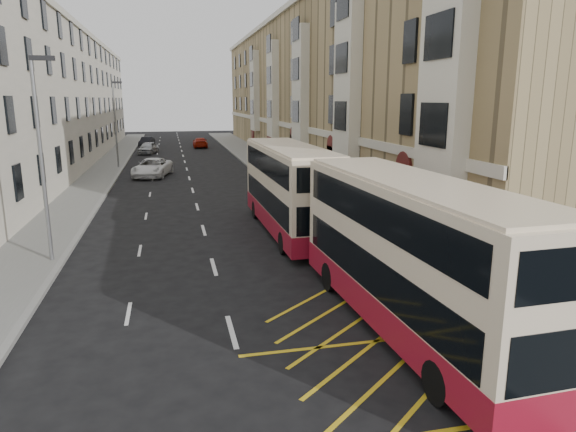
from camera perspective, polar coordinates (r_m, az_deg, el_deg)
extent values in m
plane|color=black|center=(11.78, -3.80, -20.93)|extent=(200.00, 200.00, 0.00)
cube|color=slate|center=(41.30, 0.49, 3.87)|extent=(4.00, 120.00, 0.15)
cube|color=slate|center=(40.65, -21.31, 2.84)|extent=(3.00, 120.00, 0.15)
cube|color=gray|center=(40.89, -2.25, 3.77)|extent=(0.25, 120.00, 0.15)
cube|color=gray|center=(40.46, -19.21, 2.96)|extent=(0.25, 120.00, 0.15)
cube|color=tan|center=(57.59, 3.79, 13.81)|extent=(10.00, 79.00, 15.00)
cube|color=beige|center=(56.41, -1.24, 10.30)|extent=(0.18, 79.00, 0.50)
cube|color=beige|center=(56.97, -1.37, 21.42)|extent=(0.40, 79.00, 0.50)
cube|color=beige|center=(22.62, 17.11, 14.75)|extent=(0.80, 3.20, 10.00)
cube|color=beige|center=(33.59, 6.62, 14.43)|extent=(0.80, 3.20, 10.00)
cube|color=beige|center=(45.08, 1.39, 14.10)|extent=(0.80, 3.20, 10.00)
cube|color=beige|center=(56.79, -1.69, 13.85)|extent=(0.80, 3.20, 10.00)
cube|color=beige|center=(68.59, -3.71, 13.66)|extent=(0.80, 3.20, 10.00)
cube|color=#531814|center=(26.73, 12.61, 2.13)|extent=(0.20, 1.60, 3.00)
cube|color=#531814|center=(37.77, 4.80, 5.47)|extent=(0.20, 1.60, 3.00)
cube|color=#531814|center=(49.27, 0.54, 7.24)|extent=(0.20, 1.60, 3.00)
cube|color=#531814|center=(60.95, -2.12, 8.32)|extent=(0.20, 1.60, 3.00)
cube|color=#531814|center=(72.74, -3.92, 9.04)|extent=(0.20, 1.60, 3.00)
cube|color=beige|center=(56.47, -25.80, 11.60)|extent=(9.00, 79.00, 13.00)
cube|color=beige|center=(56.06, -21.72, 18.64)|extent=(0.30, 79.00, 0.50)
cube|color=black|center=(15.55, 23.77, -7.41)|extent=(0.08, 0.08, 2.60)
cube|color=black|center=(16.32, 27.41, -6.83)|extent=(0.08, 0.08, 2.60)
cube|color=black|center=(15.48, 29.08, -11.44)|extent=(0.35, 1.60, 0.06)
cylinder|color=red|center=(15.58, 18.24, -10.05)|extent=(0.06, 0.06, 1.00)
cylinder|color=red|center=(18.23, 12.99, -6.33)|extent=(0.06, 0.06, 1.00)
cylinder|color=red|center=(21.06, 9.17, -3.55)|extent=(0.06, 0.06, 1.00)
cube|color=red|center=(18.09, 13.07, -4.90)|extent=(0.05, 6.50, 0.06)
cube|color=red|center=(18.22, 13.00, -6.19)|extent=(0.05, 6.50, 0.06)
cylinder|color=gray|center=(22.36, -25.70, 5.46)|extent=(0.16, 0.16, 8.00)
cube|color=black|center=(22.19, -25.67, 15.55)|extent=(0.90, 0.18, 0.18)
cylinder|color=gray|center=(51.97, -18.63, 9.59)|extent=(0.16, 0.16, 8.00)
cube|color=black|center=(51.90, -18.50, 13.91)|extent=(0.90, 0.18, 0.18)
cube|color=beige|center=(14.85, 13.56, -3.97)|extent=(2.91, 11.14, 3.97)
cube|color=maroon|center=(15.35, 13.25, -9.45)|extent=(2.94, 11.17, 0.90)
cube|color=black|center=(14.99, 13.46, -5.72)|extent=(2.92, 10.25, 1.11)
cube|color=black|center=(14.55, 13.81, 0.68)|extent=(2.92, 10.25, 1.00)
cube|color=beige|center=(14.41, 13.98, 3.76)|extent=(2.79, 10.69, 0.12)
cube|color=black|center=(19.79, 5.94, -0.74)|extent=(2.14, 0.16, 1.31)
cube|color=black|center=(19.41, 6.08, 5.18)|extent=(1.76, 0.14, 0.45)
cube|color=black|center=(10.85, 27.74, -14.04)|extent=(2.14, 0.16, 1.21)
cylinder|color=black|center=(18.04, 4.67, -6.74)|extent=(0.32, 1.01, 1.00)
cylinder|color=black|center=(18.89, 11.21, -6.04)|extent=(0.32, 1.01, 1.00)
cylinder|color=black|center=(12.22, 16.38, -17.34)|extent=(0.32, 1.01, 1.00)
cylinder|color=black|center=(13.45, 24.99, -15.14)|extent=(0.32, 1.01, 1.00)
cube|color=beige|center=(25.25, 0.19, 3.19)|extent=(2.56, 10.87, 3.90)
cube|color=maroon|center=(25.54, 0.19, -0.14)|extent=(2.59, 10.90, 0.89)
cube|color=black|center=(25.33, 0.19, 2.14)|extent=(2.60, 10.01, 1.09)
cube|color=black|center=(25.07, 0.19, 5.91)|extent=(2.60, 10.01, 0.99)
cube|color=beige|center=(24.99, 0.19, 7.68)|extent=(2.46, 10.44, 0.12)
cube|color=black|center=(30.53, -2.21, 4.07)|extent=(2.10, 0.10, 1.28)
cube|color=black|center=(30.28, -2.25, 7.86)|extent=(1.73, 0.09, 0.44)
cube|color=black|center=(20.22, 3.80, -0.51)|extent=(2.10, 0.10, 1.18)
cylinder|color=black|center=(28.71, -3.61, 0.69)|extent=(0.29, 0.99, 0.99)
cylinder|color=black|center=(29.16, 0.71, 0.90)|extent=(0.29, 0.99, 0.99)
cylinder|color=black|center=(22.09, -0.50, -3.02)|extent=(0.29, 0.99, 0.99)
cylinder|color=black|center=(22.68, 5.00, -2.65)|extent=(0.29, 0.99, 0.99)
cylinder|color=black|center=(13.45, 28.95, -15.02)|extent=(0.54, 0.54, 0.93)
cylinder|color=black|center=(13.25, 29.19, -13.14)|extent=(0.60, 0.60, 0.08)
imported|color=black|center=(15.47, 24.71, -9.46)|extent=(0.61, 0.41, 1.66)
imported|color=black|center=(18.73, 17.68, -5.20)|extent=(0.99, 0.77, 1.56)
imported|color=white|center=(45.79, -14.84, 5.22)|extent=(3.74, 6.02, 1.55)
imported|color=#A7AAAE|center=(65.02, -15.29, 7.31)|extent=(2.74, 4.60, 1.47)
imported|color=black|center=(75.31, -15.42, 7.96)|extent=(2.24, 4.26, 1.33)
imported|color=#9F1705|center=(72.14, -9.73, 8.04)|extent=(1.94, 4.67, 1.35)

